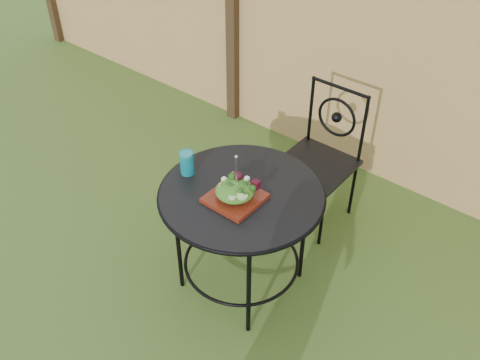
% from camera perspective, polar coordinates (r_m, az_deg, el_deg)
% --- Properties ---
extents(ground, '(60.00, 60.00, 0.00)m').
position_cam_1_polar(ground, '(3.12, -7.81, -18.05)').
color(ground, '#264114').
rests_on(ground, ground).
extents(fence, '(8.00, 0.12, 1.90)m').
position_cam_1_polar(fence, '(3.89, 14.95, 12.43)').
color(fence, tan).
rests_on(fence, ground).
extents(patio_table, '(0.92, 0.92, 0.72)m').
position_cam_1_polar(patio_table, '(3.00, 0.16, -3.31)').
color(patio_table, black).
rests_on(patio_table, ground).
extents(patio_chair, '(0.46, 0.46, 0.95)m').
position_cam_1_polar(patio_chair, '(3.59, 8.63, 2.68)').
color(patio_chair, black).
rests_on(patio_chair, ground).
extents(salad_plate, '(0.27, 0.27, 0.02)m').
position_cam_1_polar(salad_plate, '(2.85, -0.54, -1.94)').
color(salad_plate, '#490D0A').
rests_on(salad_plate, patio_table).
extents(salad, '(0.21, 0.21, 0.08)m').
position_cam_1_polar(salad, '(2.82, -0.54, -1.13)').
color(salad, '#235614').
rests_on(salad, salad_plate).
extents(fork, '(0.01, 0.01, 0.18)m').
position_cam_1_polar(fork, '(2.73, -0.40, 0.88)').
color(fork, silver).
rests_on(fork, salad).
extents(drinking_glass, '(0.08, 0.08, 0.14)m').
position_cam_1_polar(drinking_glass, '(3.01, -5.68, 1.83)').
color(drinking_glass, '#0C7F8F').
rests_on(drinking_glass, patio_table).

